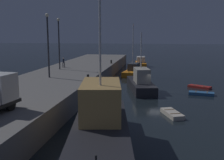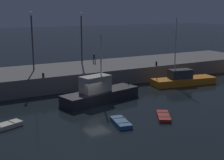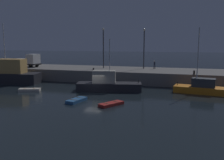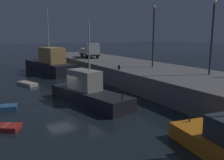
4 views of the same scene
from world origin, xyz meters
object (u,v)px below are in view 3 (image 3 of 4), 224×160
object	(u,v)px
rowboat_white_mid	(30,90)
bollard_west	(194,72)
fishing_trawler_red	(6,75)
dockworker	(154,64)
lamp_post_east	(144,45)
dinghy_orange_near	(77,100)
fishing_boat_blue	(108,84)
utility_truck	(28,61)
dinghy_red_small	(111,104)
fishing_boat_white	(207,88)
bollard_east	(93,69)
lamp_post_west	(103,45)

from	to	relation	value
rowboat_white_mid	bollard_west	size ratio (longest dim) A/B	5.34
fishing_trawler_red	dockworker	size ratio (longest dim) A/B	8.32
fishing_trawler_red	lamp_post_east	world-z (taller)	fishing_trawler_red
dinghy_orange_near	bollard_west	distance (m)	19.67
fishing_trawler_red	fishing_boat_blue	bearing A→B (deg)	-4.58
fishing_boat_blue	dockworker	world-z (taller)	fishing_boat_blue
utility_truck	dinghy_red_small	bearing A→B (deg)	-36.63
fishing_boat_white	bollard_west	bearing A→B (deg)	111.61
bollard_east	lamp_post_west	bearing A→B (deg)	87.61
fishing_trawler_red	bollard_east	bearing A→B (deg)	17.13
fishing_trawler_red	dockworker	distance (m)	27.13
fishing_boat_white	utility_truck	size ratio (longest dim) A/B	1.51
lamp_post_west	dockworker	distance (m)	10.54
fishing_boat_white	lamp_post_east	bearing A→B (deg)	135.46
rowboat_white_mid	dockworker	size ratio (longest dim) A/B	2.12
fishing_boat_blue	rowboat_white_mid	xyz separation A→B (m)	(-11.09, -3.55, -0.82)
lamp_post_east	utility_truck	distance (m)	24.08
bollard_west	dinghy_orange_near	bearing A→B (deg)	-135.67
fishing_boat_blue	dinghy_orange_near	distance (m)	7.81
fishing_trawler_red	bollard_east	xyz separation A→B (m)	(14.78, 4.55, 0.91)
dockworker	bollard_west	xyz separation A→B (m)	(6.97, -6.51, -0.58)
bollard_west	fishing_trawler_red	bearing A→B (deg)	-171.93
utility_truck	dockworker	size ratio (longest dim) A/B	4.03
fishing_boat_white	lamp_post_east	world-z (taller)	lamp_post_east
dinghy_red_small	bollard_west	xyz separation A→B (m)	(9.44, 14.07, 2.32)
dinghy_orange_near	lamp_post_west	size ratio (longest dim) A/B	0.41
lamp_post_west	rowboat_white_mid	bearing A→B (deg)	-114.69
fishing_trawler_red	dinghy_orange_near	xyz separation A→B (m)	(17.75, -9.15, -1.33)
fishing_boat_blue	lamp_post_west	bearing A→B (deg)	111.56
fishing_boat_white	dinghy_red_small	world-z (taller)	fishing_boat_white
dinghy_orange_near	dockworker	bearing A→B (deg)	70.85
lamp_post_east	utility_truck	xyz separation A→B (m)	(-23.65, -3.20, -3.22)
fishing_boat_white	lamp_post_west	xyz separation A→B (m)	(-18.35, 9.07, 5.98)
lamp_post_west	lamp_post_east	world-z (taller)	lamp_post_west
fishing_trawler_red	dinghy_orange_near	world-z (taller)	fishing_trawler_red
fishing_boat_blue	fishing_boat_white	distance (m)	14.12
lamp_post_west	bollard_west	world-z (taller)	lamp_post_west
lamp_post_east	bollard_west	world-z (taller)	lamp_post_east
lamp_post_east	dockworker	distance (m)	4.13
rowboat_white_mid	utility_truck	bearing A→B (deg)	125.76
dinghy_orange_near	dockworker	size ratio (longest dim) A/B	2.04
lamp_post_east	lamp_post_west	bearing A→B (deg)	-169.66
dinghy_red_small	lamp_post_east	bearing A→B (deg)	88.88
fishing_trawler_red	dinghy_red_small	xyz separation A→B (m)	(22.29, -9.57, -1.36)
dinghy_red_small	dockworker	xyz separation A→B (m)	(2.46, 20.58, 2.89)
lamp_post_west	utility_truck	bearing A→B (deg)	-173.57
rowboat_white_mid	lamp_post_east	bearing A→B (deg)	48.00
fishing_trawler_red	lamp_post_east	distance (m)	25.69
dinghy_orange_near	rowboat_white_mid	world-z (taller)	rowboat_white_mid
dockworker	fishing_trawler_red	bearing A→B (deg)	-156.03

